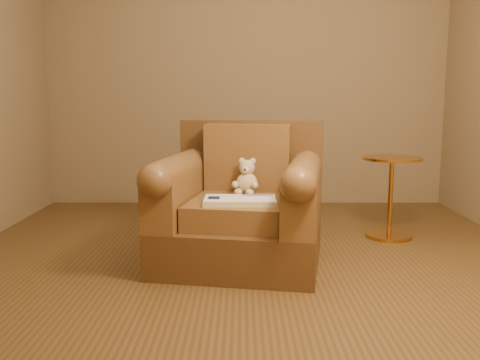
{
  "coord_description": "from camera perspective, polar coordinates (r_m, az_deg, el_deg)",
  "views": [
    {
      "loc": [
        -0.04,
        -3.44,
        1.08
      ],
      "look_at": [
        -0.05,
        -0.09,
        0.56
      ],
      "focal_mm": 40.0,
      "sensor_mm": 36.0,
      "label": 1
    }
  ],
  "objects": [
    {
      "name": "guidebook",
      "position": [
        3.27,
        -0.01,
        -2.21
      ],
      "size": [
        0.44,
        0.27,
        0.04
      ],
      "rotation": [
        0.0,
        0.0,
        -0.01
      ],
      "color": "beige",
      "rests_on": "armchair"
    },
    {
      "name": "side_table",
      "position": [
        4.28,
        15.76,
        -1.49
      ],
      "size": [
        0.45,
        0.45,
        0.63
      ],
      "color": "#C78836",
      "rests_on": "floor"
    },
    {
      "name": "floor",
      "position": [
        3.61,
        0.86,
        -8.61
      ],
      "size": [
        4.0,
        4.0,
        0.0
      ],
      "primitive_type": "plane",
      "color": "brown",
      "rests_on": "ground"
    },
    {
      "name": "armchair",
      "position": [
        3.52,
        0.13,
        -3.07
      ],
      "size": [
        1.17,
        1.13,
        0.92
      ],
      "rotation": [
        0.0,
        0.0,
        -0.17
      ],
      "color": "#54371C",
      "rests_on": "floor"
    },
    {
      "name": "teddy_bear",
      "position": [
        3.57,
        0.69,
        -0.03
      ],
      "size": [
        0.18,
        0.21,
        0.25
      ],
      "rotation": [
        0.0,
        0.0,
        -0.23
      ],
      "color": "beige",
      "rests_on": "armchair"
    }
  ]
}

